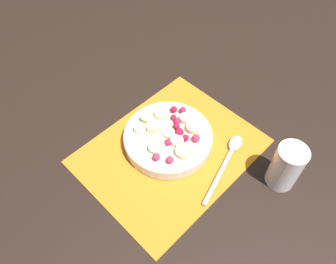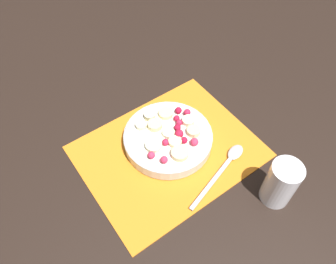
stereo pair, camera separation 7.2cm
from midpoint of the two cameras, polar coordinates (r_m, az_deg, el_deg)
name	(u,v)px [view 1 (the left image)]	position (r m, az deg, el deg)	size (l,w,h in m)	color
ground_plane	(170,151)	(0.75, -2.38, -3.60)	(3.00, 3.00, 0.00)	black
placemat	(170,151)	(0.74, -2.38, -3.47)	(0.38, 0.30, 0.01)	orange
fruit_bowl	(168,137)	(0.74, -2.76, -1.03)	(0.20, 0.20, 0.05)	silver
spoon	(230,154)	(0.74, 7.99, -3.98)	(0.19, 0.07, 0.01)	#B2B2B7
drinking_glass	(286,166)	(0.69, 17.11, -5.97)	(0.06, 0.06, 0.11)	white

